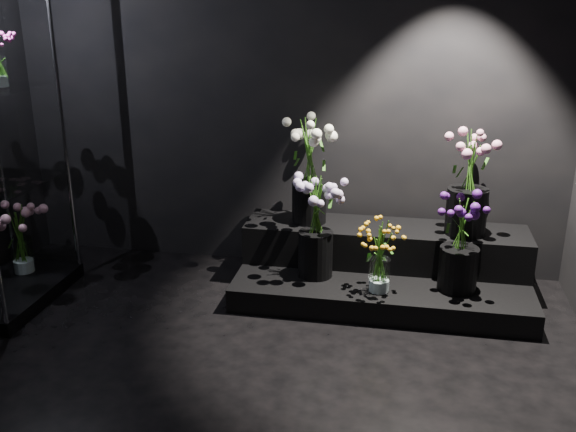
# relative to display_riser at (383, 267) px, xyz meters

# --- Properties ---
(floor) EXTENTS (4.00, 4.00, 0.00)m
(floor) POSITION_rel_display_riser_xyz_m (-0.75, -1.61, -0.18)
(floor) COLOR black
(floor) RESTS_ON ground
(wall_back) EXTENTS (4.00, 0.00, 4.00)m
(wall_back) POSITION_rel_display_riser_xyz_m (-0.75, 0.39, 1.22)
(wall_back) COLOR black
(wall_back) RESTS_ON floor
(display_riser) EXTENTS (1.95, 0.87, 0.43)m
(display_riser) POSITION_rel_display_riser_xyz_m (0.00, 0.00, 0.00)
(display_riser) COLOR black
(display_riser) RESTS_ON floor
(bouquet_orange_bells) EXTENTS (0.28, 0.28, 0.46)m
(bouquet_orange_bells) POSITION_rel_display_riser_xyz_m (-0.01, -0.35, 0.22)
(bouquet_orange_bells) COLOR white
(bouquet_orange_bells) RESTS_ON display_riser
(bouquet_lilac) EXTENTS (0.36, 0.36, 0.68)m
(bouquet_lilac) POSITION_rel_display_riser_xyz_m (-0.44, -0.19, 0.38)
(bouquet_lilac) COLOR black
(bouquet_lilac) RESTS_ON display_riser
(bouquet_purple) EXTENTS (0.35, 0.35, 0.63)m
(bouquet_purple) POSITION_rel_display_riser_xyz_m (0.48, -0.23, 0.32)
(bouquet_purple) COLOR black
(bouquet_purple) RESTS_ON display_riser
(bouquet_cream_roses) EXTENTS (0.47, 0.47, 0.73)m
(bouquet_cream_roses) POSITION_rel_display_riser_xyz_m (-0.54, 0.12, 0.67)
(bouquet_cream_roses) COLOR black
(bouquet_cream_roses) RESTS_ON display_riser
(bouquet_pink_roses) EXTENTS (0.45, 0.45, 0.70)m
(bouquet_pink_roses) POSITION_rel_display_riser_xyz_m (0.53, 0.08, 0.64)
(bouquet_pink_roses) COLOR black
(bouquet_pink_roses) RESTS_ON display_riser
(bouquet_case_base_pink) EXTENTS (0.40, 0.40, 0.49)m
(bouquet_case_base_pink) POSITION_rel_display_riser_xyz_m (-2.50, -0.36, 0.17)
(bouquet_case_base_pink) COLOR white
(bouquet_case_base_pink) RESTS_ON display_case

